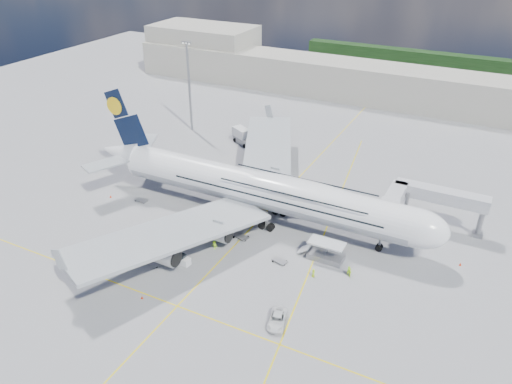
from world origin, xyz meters
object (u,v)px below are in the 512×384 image
at_px(dolly_row_b, 145,239).
at_px(cone_wing_left_inner, 239,185).
at_px(crew_wing, 157,236).
at_px(crew_van, 313,273).
at_px(catering_truck_outer, 244,137).
at_px(cone_tail, 111,196).
at_px(dolly_row_a, 168,244).
at_px(dolly_nose_far, 280,261).
at_px(dolly_nose_near, 241,236).
at_px(cone_wing_left_outer, 278,168).
at_px(crew_nose, 349,271).
at_px(crew_loader, 349,273).
at_px(cargo_loader, 325,253).
at_px(crew_tug, 214,245).
at_px(airliner, 262,190).
at_px(cone_wing_right_inner, 190,217).
at_px(cone_nose, 460,264).
at_px(dolly_row_c, 153,263).
at_px(dolly_back, 141,200).
at_px(light_mast, 189,86).
at_px(cone_wing_right_outer, 142,297).
at_px(jet_bridge, 422,199).
at_px(catering_truck_inner, 271,175).
at_px(service_van, 277,320).
at_px(baggage_tug, 182,260).

xyz_separation_m(dolly_row_b, cone_wing_left_inner, (5.47, 28.06, -0.05)).
xyz_separation_m(crew_wing, crew_van, (31.16, 3.05, 0.01)).
distance_m(catering_truck_outer, cone_tail, 41.90).
bearing_deg(dolly_row_a, cone_tail, 169.94).
height_order(dolly_nose_far, cone_tail, cone_tail).
height_order(dolly_nose_near, cone_wing_left_outer, cone_wing_left_outer).
relative_size(dolly_nose_far, crew_nose, 1.66).
distance_m(crew_loader, crew_van, 6.27).
bearing_deg(catering_truck_outer, cargo_loader, -17.11).
relative_size(crew_van, crew_tug, 0.90).
distance_m(airliner, dolly_nose_near, 10.48).
bearing_deg(crew_van, cone_wing_right_inner, 58.90).
bearing_deg(crew_loader, cone_nose, 86.36).
xyz_separation_m(dolly_nose_near, catering_truck_outer, (-21.19, 40.80, 1.72)).
relative_size(crew_nose, cone_wing_left_outer, 3.06).
xyz_separation_m(dolly_row_c, crew_van, (27.12, 9.77, 0.47)).
relative_size(dolly_back, cone_wing_right_inner, 5.59).
distance_m(cargo_loader, dolly_row_c, 31.32).
bearing_deg(cone_wing_right_inner, light_mast, 122.82).
height_order(dolly_nose_near, crew_van, crew_van).
height_order(dolly_row_c, cone_wing_right_inner, cone_wing_right_inner).
bearing_deg(cone_wing_right_inner, cone_nose, 9.27).
distance_m(light_mast, dolly_row_b, 58.92).
xyz_separation_m(crew_nose, crew_van, (-5.36, -3.31, -0.09)).
xyz_separation_m(airliner, cone_wing_right_outer, (-6.49, -31.12, -6.62)).
bearing_deg(jet_bridge, cone_wing_left_inner, -179.65).
bearing_deg(dolly_row_b, crew_van, 15.68).
xyz_separation_m(cargo_loader, catering_truck_inner, (-21.89, 22.68, 0.72)).
distance_m(crew_loader, cone_wing_left_outer, 43.49).
relative_size(dolly_row_b, cone_nose, 4.85).
bearing_deg(dolly_row_b, crew_nose, 19.44).
bearing_deg(cone_wing_right_inner, cone_tail, -177.65).
xyz_separation_m(airliner, dolly_row_c, (-10.53, -22.79, -6.52)).
distance_m(service_van, cone_wing_left_inner, 45.64).
bearing_deg(crew_van, jet_bridge, -47.30).
bearing_deg(baggage_tug, cargo_loader, 36.65).
height_order(baggage_tug, crew_wing, baggage_tug).
xyz_separation_m(baggage_tug, cone_wing_right_inner, (-7.61, 13.73, -0.59)).
bearing_deg(cargo_loader, catering_truck_outer, 133.87).
bearing_deg(dolly_row_c, crew_wing, 142.71).
relative_size(dolly_row_c, cone_wing_left_outer, 5.79).
relative_size(dolly_nose_near, baggage_tug, 1.10).
height_order(catering_truck_inner, crew_wing, catering_truck_inner).
bearing_deg(cone_nose, cone_wing_left_inner, 170.23).
height_order(crew_loader, crew_tug, crew_tug).
height_order(cargo_loader, crew_van, cargo_loader).
distance_m(baggage_tug, crew_van, 23.59).
bearing_deg(cargo_loader, service_van, -92.40).
bearing_deg(catering_truck_outer, cone_wing_right_inner, -49.25).
bearing_deg(dolly_row_a, cone_nose, 33.08).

